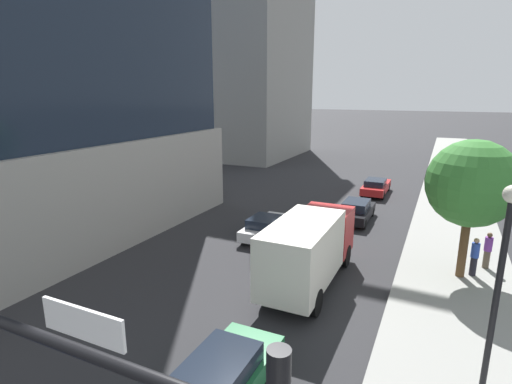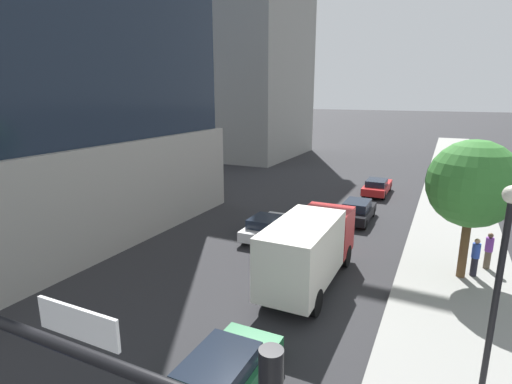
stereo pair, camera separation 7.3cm
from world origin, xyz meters
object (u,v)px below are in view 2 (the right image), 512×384
object	(u,v)px
street_tree	(473,184)
pedestrian_purple_shirt	(489,250)
construction_building	(243,31)
car_black	(357,211)
box_truck	(309,247)
street_lamp	(501,266)
car_white	(269,227)
pedestrian_blue_shirt	(475,257)
car_green	(220,380)
car_red	(377,186)

from	to	relation	value
street_tree	pedestrian_purple_shirt	bearing A→B (deg)	53.11
construction_building	car_black	xyz separation A→B (m)	(19.90, -22.57, -14.94)
box_truck	street_lamp	bearing A→B (deg)	-35.12
construction_building	street_tree	distance (m)	40.39
car_white	pedestrian_blue_shirt	bearing A→B (deg)	-4.80
street_lamp	car_white	bearing A→B (deg)	138.25
car_black	car_green	world-z (taller)	car_green
street_tree	pedestrian_blue_shirt	bearing A→B (deg)	33.73
car_white	street_tree	bearing A→B (deg)	-6.99
construction_building	street_lamp	bearing A→B (deg)	-54.61
car_green	construction_building	bearing A→B (deg)	116.53
street_lamp	pedestrian_purple_shirt	size ratio (longest dim) A/B	3.37
car_black	car_green	distance (m)	17.29
car_green	car_black	bearing A→B (deg)	90.00
street_lamp	street_tree	bearing A→B (deg)	92.62
car_white	box_truck	size ratio (longest dim) A/B	0.62
car_black	pedestrian_purple_shirt	xyz separation A→B (m)	(7.00, -4.93, 0.35)
street_lamp	car_green	bearing A→B (deg)	-154.29
construction_building	car_black	size ratio (longest dim) A/B	8.94
street_lamp	box_truck	distance (m)	7.97
construction_building	car_green	world-z (taller)	construction_building
car_red	box_truck	bearing A→B (deg)	-90.00
car_green	pedestrian_purple_shirt	world-z (taller)	pedestrian_purple_shirt
pedestrian_blue_shirt	pedestrian_purple_shirt	world-z (taller)	pedestrian_blue_shirt
street_tree	street_lamp	bearing A→B (deg)	-87.38
street_tree	car_red	xyz separation A→B (m)	(-5.91, 14.09, -3.68)
car_black	construction_building	bearing A→B (deg)	131.41
street_tree	pedestrian_purple_shirt	size ratio (longest dim) A/B	3.52
pedestrian_purple_shirt	pedestrian_blue_shirt	bearing A→B (deg)	-117.75
construction_building	car_white	size ratio (longest dim) A/B	8.52
street_lamp	pedestrian_blue_shirt	bearing A→B (deg)	88.99
street_lamp	pedestrian_blue_shirt	distance (m)	8.73
car_black	car_red	bearing A→B (deg)	90.00
car_red	construction_building	bearing A→B (deg)	143.23
car_black	car_red	xyz separation A→B (m)	(-0.00, 7.70, -0.01)
construction_building	car_white	distance (m)	35.35
construction_building	car_white	xyz separation A→B (m)	(15.98, -27.75, -14.98)
car_white	car_red	bearing A→B (deg)	73.07
street_lamp	street_tree	xyz separation A→B (m)	(-0.36, 7.89, 0.39)
street_tree	car_black	size ratio (longest dim) A/B	1.46
construction_building	car_black	bearing A→B (deg)	-48.59
street_tree	car_white	bearing A→B (deg)	173.01
car_black	street_lamp	bearing A→B (deg)	-66.29
car_red	pedestrian_purple_shirt	distance (m)	14.44
construction_building	car_red	distance (m)	29.00
car_green	pedestrian_blue_shirt	size ratio (longest dim) A/B	2.61
car_black	pedestrian_blue_shirt	world-z (taller)	pedestrian_blue_shirt
car_white	car_red	world-z (taller)	car_red
street_tree	car_black	world-z (taller)	street_tree
car_white	box_truck	distance (m)	6.21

